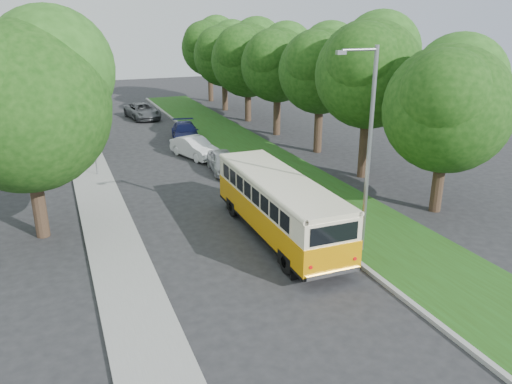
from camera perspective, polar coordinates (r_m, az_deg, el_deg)
name	(u,v)px	position (r m, az deg, el deg)	size (l,w,h in m)	color
ground	(239,245)	(20.79, -1.94, -6.03)	(120.00, 120.00, 0.00)	#242426
curb	(270,194)	(26.29, 1.62, -0.26)	(0.20, 70.00, 0.15)	gray
grass_verge	(310,189)	(27.28, 6.14, 0.35)	(4.50, 70.00, 0.13)	#244612
sidewalk	(106,217)	(24.36, -16.81, -2.80)	(2.20, 70.00, 0.12)	gray
treeline	(192,61)	(37.01, -7.37, 14.63)	(24.27, 41.91, 9.46)	#332319
lamppost_near	(367,146)	(19.06, 12.60, 5.10)	(1.71, 0.16, 8.00)	gray
lamppost_far	(81,97)	(34.01, -19.37, 10.22)	(1.71, 0.16, 7.50)	gray
warning_sign	(94,148)	(30.53, -17.99, 4.80)	(0.56, 0.10, 2.50)	gray
vintage_bus	(279,207)	(20.94, 2.62, -1.78)	(2.37, 9.19, 2.73)	orange
car_silver	(223,161)	(30.29, -3.81, 3.51)	(1.52, 3.78, 1.29)	silver
car_white	(195,148)	(33.55, -7.00, 5.06)	(1.45, 4.16, 1.37)	white
car_blue	(185,132)	(38.22, -8.09, 6.79)	(1.92, 4.72, 1.37)	#121852
car_grey	(142,111)	(47.58, -12.86, 9.00)	(2.32, 5.03, 1.40)	#515458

